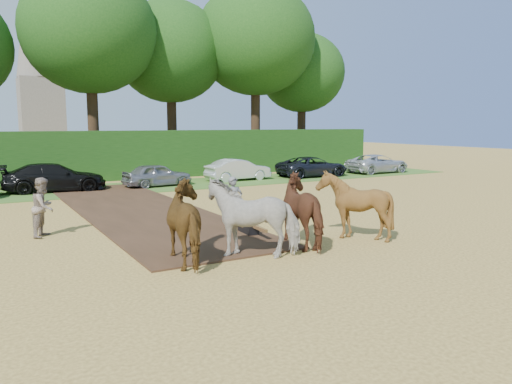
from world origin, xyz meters
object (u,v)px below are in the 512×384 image
plough_team (280,213)px  church (37,38)px  spectator_near (44,207)px  parked_cars (109,176)px

plough_team → church: size_ratio=0.25×
spectator_near → church: bearing=24.2°
parked_cars → spectator_near: bearing=-113.7°
spectator_near → church: size_ratio=0.07×
spectator_near → plough_team: plough_team is taller
spectator_near → church: (6.36, 51.16, 12.82)m
parked_cars → church: bearing=87.3°
spectator_near → plough_team: 7.31m
parked_cars → church: size_ratio=1.52×
spectator_near → parked_cars: size_ratio=0.04×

